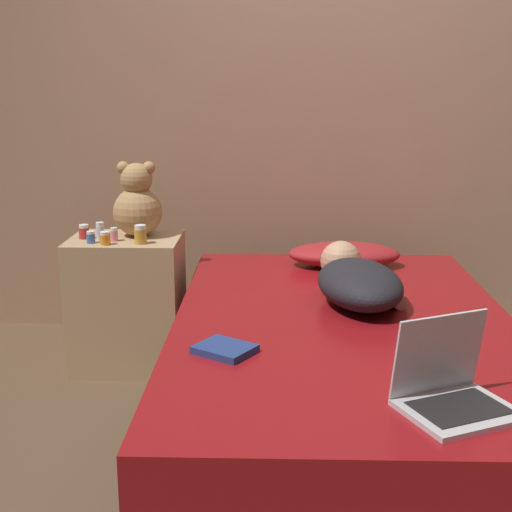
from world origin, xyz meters
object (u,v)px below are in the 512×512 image
person_lying (357,280)px  laptop (451,388)px  teddy_bear (137,204)px  book (225,349)px  bottle_red (84,232)px  pillow (344,254)px  bottle_pink (114,235)px  bottle_clear (100,231)px  bottle_blue (91,237)px  bottle_amber (140,235)px  bottle_orange (105,238)px

person_lying → laptop: bearing=-88.7°
teddy_bear → book: teddy_bear is taller
laptop → bottle_red: (-1.39, 1.43, 0.13)m
teddy_bear → person_lying: bearing=-27.3°
pillow → bottle_red: (-1.23, -0.11, 0.13)m
teddy_bear → bottle_pink: size_ratio=5.66×
bottle_pink → bottle_clear: (-0.07, 0.02, 0.01)m
bottle_blue → teddy_bear: bearing=40.7°
bottle_red → laptop: bearing=-45.8°
laptop → teddy_bear: size_ratio=1.04×
bottle_amber → book: bottle_amber is taller
bottle_orange → bottle_amber: size_ratio=0.70×
teddy_bear → bottle_clear: bearing=-149.9°
bottle_clear → book: bearing=-57.2°
person_lying → bottle_orange: size_ratio=11.95×
bottle_red → book: bearing=-54.7°
pillow → bottle_pink: bearing=-171.8°
teddy_bear → book: size_ratio=1.53×
bottle_orange → bottle_pink: bearing=72.8°
bottle_orange → bottle_pink: size_ratio=0.96×
bottle_orange → bottle_blue: 0.08m
laptop → bottle_pink: bearing=107.2°
bottle_red → bottle_pink: bottle_red is taller
bottle_red → bottle_clear: bearing=-15.9°
bottle_blue → bottle_clear: bearing=68.3°
pillow → bottle_amber: 0.98m
laptop → bottle_amber: (-1.10, 1.33, 0.14)m
bottle_orange → bottle_clear: (-0.05, 0.10, 0.01)m
pillow → bottle_clear: (-1.15, -0.13, 0.14)m
pillow → bottle_amber: size_ratio=6.18×
person_lying → bottle_orange: bottle_orange is taller
bottle_blue → book: bottle_blue is taller
bottle_orange → bottle_clear: bearing=114.7°
bottle_amber → bottle_blue: bottle_amber is taller
bottle_red → book: size_ratio=0.29×
bottle_blue → bottle_pink: (0.10, 0.04, 0.00)m
bottle_pink → book: (0.58, -0.99, -0.17)m
bottle_pink → bottle_clear: bearing=161.3°
laptop → bottle_orange: laptop is taller
pillow → bottle_orange: bottle_orange is taller
pillow → book: bearing=-113.6°
laptop → teddy_bear: teddy_bear is taller
pillow → teddy_bear: teddy_bear is taller
person_lying → teddy_bear: (-0.99, 0.51, 0.22)m
bottle_pink → bottle_red: bearing=162.8°
pillow → bottle_blue: size_ratio=9.71×
bottle_clear → bottle_orange: bearing=-65.3°
bottle_amber → bottle_pink: 0.14m
teddy_bear → bottle_red: bearing=-163.9°
pillow → bottle_orange: (-1.10, -0.23, 0.13)m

